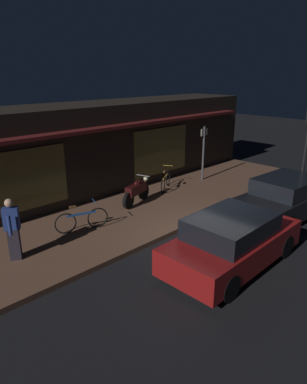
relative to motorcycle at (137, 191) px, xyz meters
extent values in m
plane|color=black|center=(-0.45, -3.56, -0.65)|extent=(60.00, 60.00, 0.00)
cube|color=brown|center=(-0.45, -0.56, -0.57)|extent=(18.00, 4.00, 0.15)
cube|color=black|center=(-0.45, 2.84, 1.15)|extent=(18.00, 2.80, 3.60)
cube|color=brown|center=(-3.65, 1.42, 0.85)|extent=(3.20, 0.04, 2.00)
cube|color=brown|center=(2.75, 1.42, 0.85)|extent=(3.20, 0.04, 2.00)
cube|color=#591919|center=(-0.45, 1.19, 2.20)|extent=(16.20, 0.50, 0.12)
cylinder|color=black|center=(-0.56, -0.17, -0.20)|extent=(0.61, 0.29, 0.60)
cylinder|color=black|center=(0.49, 0.15, -0.20)|extent=(0.61, 0.29, 0.60)
cube|color=black|center=(-0.03, -0.01, 0.08)|extent=(1.13, 0.59, 0.36)
ellipsoid|color=black|center=(0.11, 0.03, 0.28)|extent=(0.49, 0.36, 0.20)
sphere|color=#F9EDB7|center=(0.66, 0.20, 0.28)|extent=(0.18, 0.18, 0.18)
cylinder|color=gray|center=(0.46, 0.14, 0.45)|extent=(0.19, 0.53, 0.03)
torus|color=black|center=(-3.24, -0.40, -0.17)|extent=(0.64, 0.25, 0.66)
torus|color=black|center=(-2.29, -0.72, -0.17)|extent=(0.64, 0.25, 0.66)
cube|color=#1E478C|center=(-2.77, -0.56, 0.05)|extent=(0.87, 0.32, 0.06)
cube|color=brown|center=(-3.01, -0.48, 0.32)|extent=(0.22, 0.14, 0.06)
cylinder|color=#1E478C|center=(-2.37, -0.70, 0.40)|extent=(0.16, 0.41, 0.02)
torus|color=black|center=(1.56, 0.15, -0.17)|extent=(0.59, 0.37, 0.66)
torus|color=black|center=(2.42, 0.67, -0.17)|extent=(0.59, 0.37, 0.66)
cube|color=#B78C2D|center=(1.99, 0.41, 0.05)|extent=(0.79, 0.50, 0.06)
cube|color=brown|center=(1.77, 0.28, 0.32)|extent=(0.21, 0.17, 0.06)
cylinder|color=#B78C2D|center=(2.35, 0.63, 0.40)|extent=(0.24, 0.37, 0.02)
cube|color=#28232D|center=(-4.97, -0.80, -0.07)|extent=(0.34, 0.32, 0.85)
cube|color=navy|center=(-4.97, -0.80, 0.64)|extent=(0.44, 0.39, 0.58)
sphere|color=tan|center=(-4.97, -0.80, 1.06)|extent=(0.22, 0.22, 0.22)
cylinder|color=navy|center=(-4.83, -0.58, 0.57)|extent=(0.12, 0.12, 0.52)
cylinder|color=navy|center=(-5.11, -1.02, 0.57)|extent=(0.12, 0.12, 0.52)
cylinder|color=#47474C|center=(4.16, 0.17, 0.70)|extent=(0.09, 0.09, 2.40)
cube|color=beige|center=(4.16, 0.17, 1.65)|extent=(0.44, 0.03, 0.30)
cylinder|color=black|center=(5.64, -3.69, 1.15)|extent=(0.12, 0.12, 3.60)
cylinder|color=black|center=(0.34, -4.00, -0.33)|extent=(0.64, 0.22, 0.64)
cylinder|color=black|center=(0.35, -5.56, -0.33)|extent=(0.64, 0.22, 0.64)
cylinder|color=black|center=(-2.36, -4.02, -0.33)|extent=(0.64, 0.22, 0.64)
cylinder|color=black|center=(-2.35, -5.58, -0.33)|extent=(0.64, 0.22, 0.64)
cube|color=maroon|center=(-1.00, -4.79, -0.10)|extent=(4.11, 1.79, 0.68)
cube|color=black|center=(-1.15, -4.79, 0.45)|extent=(2.21, 1.62, 0.64)
cylinder|color=black|center=(4.57, -3.59, -0.33)|extent=(0.65, 0.26, 0.64)
cylinder|color=black|center=(1.88, -3.41, -0.33)|extent=(0.65, 0.26, 0.64)
cylinder|color=black|center=(1.77, -4.97, -0.33)|extent=(0.65, 0.26, 0.64)
cube|color=black|center=(3.17, -4.28, -0.10)|extent=(4.21, 2.02, 0.68)
cube|color=black|center=(3.02, -4.27, 0.45)|extent=(2.30, 1.74, 0.64)
camera|label=1|loc=(-8.08, -9.04, 4.13)|focal=32.55mm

